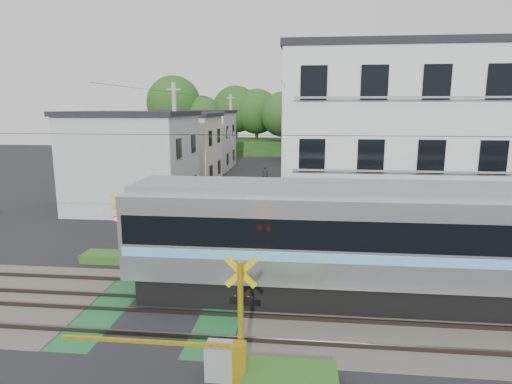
# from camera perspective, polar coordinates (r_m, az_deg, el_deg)

# --- Properties ---
(ground) EXTENTS (120.00, 120.00, 0.00)m
(ground) POSITION_cam_1_polar(r_m,az_deg,el_deg) (15.00, -11.80, -14.68)
(ground) COLOR black
(track_bed) EXTENTS (120.00, 120.00, 0.14)m
(track_bed) POSITION_cam_1_polar(r_m,az_deg,el_deg) (14.98, -11.80, -14.55)
(track_bed) COLOR #47423A
(track_bed) RESTS_ON ground
(crossing_signal_near) EXTENTS (4.74, 0.65, 3.09)m
(crossing_signal_near) POSITION_cam_1_polar(r_m,az_deg,el_deg) (10.96, -4.36, -20.57)
(crossing_signal_near) COLOR yellow
(crossing_signal_near) RESTS_ON ground
(crossing_signal_far) EXTENTS (4.74, 0.65, 3.09)m
(crossing_signal_far) POSITION_cam_1_polar(r_m,az_deg,el_deg) (18.78, -16.06, -7.20)
(crossing_signal_far) COLOR yellow
(crossing_signal_far) RESTS_ON ground
(apartment_block) EXTENTS (10.20, 8.36, 9.30)m
(apartment_block) POSITION_cam_1_polar(r_m,az_deg,el_deg) (22.77, 16.64, 6.07)
(apartment_block) COLOR silver
(apartment_block) RESTS_ON ground
(houses_row) EXTENTS (22.07, 31.35, 6.80)m
(houses_row) POSITION_cam_1_polar(r_m,az_deg,el_deg) (39.09, 0.02, 6.35)
(houses_row) COLOR #B5B8BA
(houses_row) RESTS_ON ground
(tree_hill) EXTENTS (40.00, 13.66, 11.22)m
(tree_hill) POSITION_cam_1_polar(r_m,az_deg,el_deg) (61.58, 2.07, 9.95)
(tree_hill) COLOR #244F1A
(tree_hill) RESTS_ON ground
(catenary) EXTENTS (60.00, 5.04, 7.00)m
(catenary) POSITION_cam_1_polar(r_m,az_deg,el_deg) (13.25, 13.10, -1.25)
(catenary) COLOR #2D2D33
(catenary) RESTS_ON ground
(utility_poles) EXTENTS (7.90, 42.00, 8.00)m
(utility_poles) POSITION_cam_1_polar(r_m,az_deg,el_deg) (36.31, -2.53, 7.30)
(utility_poles) COLOR #A5A5A0
(utility_poles) RESTS_ON ground
(pedestrian) EXTENTS (0.59, 0.41, 1.56)m
(pedestrian) POSITION_cam_1_polar(r_m,az_deg,el_deg) (37.41, 1.21, 2.33)
(pedestrian) COLOR #24222B
(pedestrian) RESTS_ON ground
(weed_patches) EXTENTS (10.25, 8.80, 0.40)m
(weed_patches) POSITION_cam_1_polar(r_m,az_deg,el_deg) (14.43, -5.05, -14.74)
(weed_patches) COLOR #2D5E1E
(weed_patches) RESTS_ON ground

